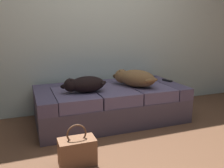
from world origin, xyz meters
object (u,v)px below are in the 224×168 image
tv_remote (167,80)px  dog_dark (84,84)px  dog_tan (134,78)px  couch (111,104)px  handbag (77,151)px

tv_remote → dog_dark: bearing=171.7°
dog_tan → couch: bearing=165.2°
dog_dark → dog_tan: dog_tan is taller
dog_dark → dog_tan: 0.67m
dog_tan → handbag: dog_tan is taller
couch → dog_tan: size_ratio=3.24×
couch → dog_dark: (-0.37, -0.13, 0.32)m
tv_remote → handbag: size_ratio=0.40×
couch → tv_remote: 0.89m
couch → dog_tan: 0.45m
dog_tan → tv_remote: 0.58m
dog_tan → tv_remote: (0.56, 0.11, -0.10)m
dog_dark → tv_remote: (1.22, 0.16, -0.08)m
dog_dark → dog_tan: (0.66, 0.06, 0.01)m
dog_dark → tv_remote: size_ratio=3.69×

